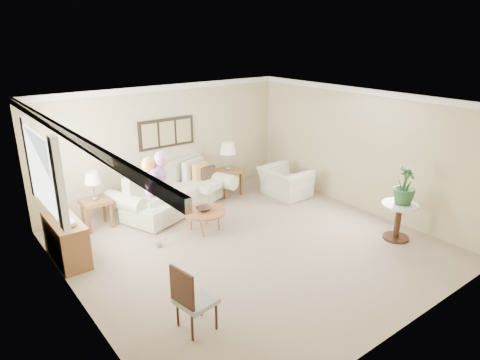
{
  "coord_description": "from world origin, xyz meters",
  "views": [
    {
      "loc": [
        -4.36,
        -5.4,
        3.7
      ],
      "look_at": [
        0.24,
        0.6,
        1.05
      ],
      "focal_mm": 32.0,
      "sensor_mm": 36.0,
      "label": 1
    }
  ],
  "objects_px": {
    "armchair": "(285,182)",
    "balloon_cluster": "(156,173)",
    "coffee_table": "(205,212)",
    "sofa": "(174,193)",
    "accent_chair": "(192,298)"
  },
  "relations": [
    {
      "from": "armchair",
      "to": "coffee_table",
      "type": "bearing_deg",
      "value": 99.08
    },
    {
      "from": "armchair",
      "to": "balloon_cluster",
      "type": "distance_m",
      "value": 3.7
    },
    {
      "from": "armchair",
      "to": "accent_chair",
      "type": "bearing_deg",
      "value": 123.03
    },
    {
      "from": "armchair",
      "to": "accent_chair",
      "type": "distance_m",
      "value": 5.07
    },
    {
      "from": "sofa",
      "to": "balloon_cluster",
      "type": "relative_size",
      "value": 1.63
    },
    {
      "from": "armchair",
      "to": "balloon_cluster",
      "type": "relative_size",
      "value": 0.6
    },
    {
      "from": "sofa",
      "to": "accent_chair",
      "type": "height_order",
      "value": "sofa"
    },
    {
      "from": "sofa",
      "to": "coffee_table",
      "type": "height_order",
      "value": "sofa"
    },
    {
      "from": "coffee_table",
      "to": "armchair",
      "type": "relative_size",
      "value": 0.78
    },
    {
      "from": "accent_chair",
      "to": "balloon_cluster",
      "type": "distance_m",
      "value": 2.58
    },
    {
      "from": "sofa",
      "to": "balloon_cluster",
      "type": "distance_m",
      "value": 1.99
    },
    {
      "from": "sofa",
      "to": "balloon_cluster",
      "type": "height_order",
      "value": "balloon_cluster"
    },
    {
      "from": "armchair",
      "to": "balloon_cluster",
      "type": "bearing_deg",
      "value": 97.51
    },
    {
      "from": "coffee_table",
      "to": "sofa",
      "type": "bearing_deg",
      "value": 88.26
    },
    {
      "from": "armchair",
      "to": "accent_chair",
      "type": "relative_size",
      "value": 1.14
    }
  ]
}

